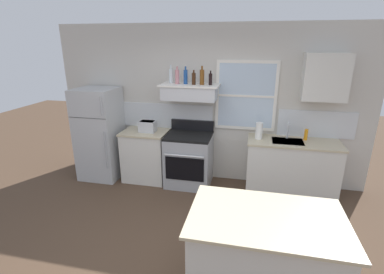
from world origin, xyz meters
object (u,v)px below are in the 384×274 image
object	(u,v)px
refrigerator	(100,134)
toaster	(148,126)
bottle_clear_tall	(171,76)
bottle_blue_liqueur	(186,77)
paper_towel_roll	(259,131)
stove_range	(189,159)
bottle_brown_stout	(194,78)
bottle_rose_pink	(177,77)
bottle_amber_wine	(202,77)
kitchen_island	(263,257)
bottle_balsamic_dark	(210,79)
dish_soap_bottle	(306,135)

from	to	relation	value
refrigerator	toaster	distance (m)	0.93
toaster	bottle_clear_tall	bearing A→B (deg)	19.18
bottle_blue_liqueur	paper_towel_roll	xyz separation A→B (m)	(1.22, -0.07, -0.82)
stove_range	bottle_brown_stout	world-z (taller)	bottle_brown_stout
bottle_rose_pink	bottle_amber_wine	distance (m)	0.41
bottle_blue_liqueur	paper_towel_roll	bearing A→B (deg)	-3.09
stove_range	bottle_brown_stout	bearing A→B (deg)	42.78
bottle_brown_stout	kitchen_island	size ratio (longest dim) A/B	0.17
bottle_clear_tall	bottle_brown_stout	distance (m)	0.42
toaster	bottle_blue_liqueur	bearing A→B (deg)	7.39
stove_range	bottle_blue_liqueur	world-z (taller)	bottle_blue_liqueur
bottle_rose_pink	bottle_amber_wine	xyz separation A→B (m)	(0.41, -0.02, 0.01)
bottle_balsamic_dark	paper_towel_roll	bearing A→B (deg)	-2.79
refrigerator	bottle_clear_tall	bearing A→B (deg)	7.82
bottle_brown_stout	kitchen_island	world-z (taller)	bottle_brown_stout
toaster	dish_soap_bottle	distance (m)	2.62
dish_soap_bottle	paper_towel_roll	bearing A→B (deg)	-172.22
bottle_rose_pink	kitchen_island	xyz separation A→B (m)	(1.43, -2.26, -1.40)
refrigerator	toaster	xyz separation A→B (m)	(0.91, 0.04, 0.19)
bottle_balsamic_dark	kitchen_island	bearing A→B (deg)	-68.46
bottle_rose_pink	bottle_amber_wine	world-z (taller)	bottle_amber_wine
toaster	paper_towel_roll	bearing A→B (deg)	0.61
stove_range	bottle_rose_pink	world-z (taller)	bottle_rose_pink
toaster	bottle_clear_tall	size ratio (longest dim) A/B	1.00
bottle_blue_liqueur	stove_range	bearing A→B (deg)	-53.87
refrigerator	dish_soap_bottle	xyz separation A→B (m)	(3.53, 0.16, 0.18)
toaster	kitchen_island	bearing A→B (deg)	-47.99
refrigerator	paper_towel_roll	distance (m)	2.81
toaster	stove_range	world-z (taller)	toaster
paper_towel_roll	kitchen_island	world-z (taller)	paper_towel_roll
stove_range	kitchen_island	bearing A→B (deg)	-60.52
toaster	bottle_blue_liqueur	world-z (taller)	bottle_blue_liqueur
bottle_brown_stout	bottle_amber_wine	size ratio (longest dim) A/B	0.79
stove_range	bottle_clear_tall	distance (m)	1.45
stove_range	bottle_rose_pink	size ratio (longest dim) A/B	3.93
bottle_balsamic_dark	kitchen_island	world-z (taller)	bottle_balsamic_dark
bottle_brown_stout	kitchen_island	distance (m)	2.86
toaster	bottle_clear_tall	world-z (taller)	bottle_clear_tall
toaster	dish_soap_bottle	size ratio (longest dim) A/B	1.65
bottle_brown_stout	dish_soap_bottle	bearing A→B (deg)	2.34
bottle_clear_tall	kitchen_island	bearing A→B (deg)	-56.07
bottle_clear_tall	paper_towel_roll	distance (m)	1.70
stove_range	dish_soap_bottle	xyz separation A→B (m)	(1.88, 0.14, 0.54)
bottle_rose_pink	bottle_blue_liqueur	size ratio (longest dim) A/B	0.99
bottle_blue_liqueur	bottle_amber_wine	world-z (taller)	bottle_amber_wine
bottle_brown_stout	dish_soap_bottle	world-z (taller)	bottle_brown_stout
bottle_balsamic_dark	kitchen_island	distance (m)	2.77
paper_towel_roll	refrigerator	bearing A→B (deg)	-178.77
bottle_brown_stout	stove_range	bearing A→B (deg)	-137.22
bottle_clear_tall	dish_soap_bottle	xyz separation A→B (m)	(2.22, -0.02, -0.87)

